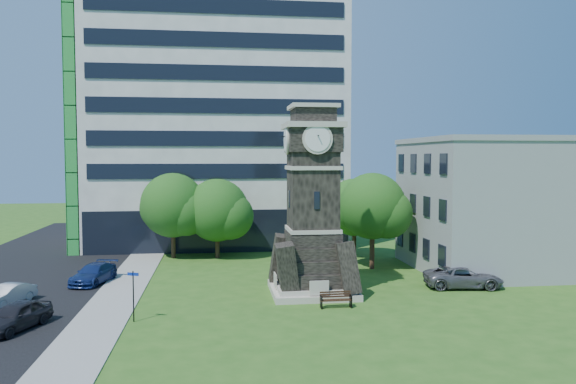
{
  "coord_description": "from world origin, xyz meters",
  "views": [
    {
      "loc": [
        -3.15,
        -33.72,
        8.85
      ],
      "look_at": [
        2.18,
        8.21,
        6.26
      ],
      "focal_mm": 35.0,
      "sensor_mm": 36.0,
      "label": 1
    }
  ],
  "objects": [
    {
      "name": "office_low",
      "position": [
        19.97,
        8.0,
        5.21
      ],
      "size": [
        15.2,
        12.2,
        10.4
      ],
      "color": "gray",
      "rests_on": "ground"
    },
    {
      "name": "car_street_south",
      "position": [
        -13.47,
        -3.82,
        0.72
      ],
      "size": [
        3.13,
        4.57,
        1.45
      ],
      "primitive_type": "imported",
      "rotation": [
        0.0,
        0.0,
        -0.37
      ],
      "color": "black",
      "rests_on": "ground"
    },
    {
      "name": "tree_ne",
      "position": [
        9.01,
        14.66,
        4.28
      ],
      "size": [
        5.6,
        5.09,
        7.01
      ],
      "rotation": [
        0.0,
        0.0,
        0.29
      ],
      "color": "#332114",
      "rests_on": "ground"
    },
    {
      "name": "office_tall",
      "position": [
        -3.2,
        25.84,
        14.22
      ],
      "size": [
        26.2,
        15.11,
        28.6
      ],
      "color": "white",
      "rests_on": "ground"
    },
    {
      "name": "car_street_north",
      "position": [
        -11.84,
        6.78,
        0.67
      ],
      "size": [
        3.04,
        4.97,
        1.35
      ],
      "primitive_type": "imported",
      "rotation": [
        0.0,
        0.0,
        -0.27
      ],
      "color": "navy",
      "rests_on": "ground"
    },
    {
      "name": "tree_nc",
      "position": [
        -3.08,
        15.73,
        4.07
      ],
      "size": [
        6.08,
        5.52,
        7.01
      ],
      "rotation": [
        0.0,
        0.0,
        -0.24
      ],
      "color": "#332114",
      "rests_on": "ground"
    },
    {
      "name": "park_bench",
      "position": [
        3.76,
        -1.7,
        0.51
      ],
      "size": [
        1.88,
        0.5,
        0.97
      ],
      "rotation": [
        0.0,
        0.0,
        0.02
      ],
      "color": "black",
      "rests_on": "ground"
    },
    {
      "name": "ground",
      "position": [
        0.0,
        0.0,
        0.0
      ],
      "size": [
        160.0,
        160.0,
        0.0
      ],
      "primitive_type": "plane",
      "color": "#2B5819",
      "rests_on": "ground"
    },
    {
      "name": "sidewalk",
      "position": [
        -9.5,
        5.0,
        0.03
      ],
      "size": [
        3.0,
        70.0,
        0.06
      ],
      "primitive_type": "cube",
      "color": "gray",
      "rests_on": "ground"
    },
    {
      "name": "tree_nw",
      "position": [
        -6.93,
        16.2,
        4.49
      ],
      "size": [
        6.24,
        5.67,
        7.52
      ],
      "rotation": [
        0.0,
        0.0,
        -0.13
      ],
      "color": "#332114",
      "rests_on": "ground"
    },
    {
      "name": "tree_east",
      "position": [
        9.15,
        9.36,
        4.82
      ],
      "size": [
        5.81,
        5.28,
        7.66
      ],
      "rotation": [
        0.0,
        0.0,
        0.32
      ],
      "color": "#332114",
      "rests_on": "ground"
    },
    {
      "name": "clock_tower",
      "position": [
        3.0,
        2.0,
        5.28
      ],
      "size": [
        5.4,
        5.4,
        12.22
      ],
      "color": "beige",
      "rests_on": "ground"
    },
    {
      "name": "street_sign",
      "position": [
        -7.66,
        -3.15,
        1.73
      ],
      "size": [
        0.66,
        0.07,
        2.77
      ],
      "rotation": [
        0.0,
        0.0,
        -0.41
      ],
      "color": "black",
      "rests_on": "ground"
    },
    {
      "name": "car_east_lot",
      "position": [
        13.44,
        2.2,
        0.73
      ],
      "size": [
        5.49,
        3.06,
        1.45
      ],
      "primitive_type": "imported",
      "rotation": [
        0.0,
        0.0,
        1.44
      ],
      "color": "#56565B",
      "rests_on": "ground"
    },
    {
      "name": "car_street_mid",
      "position": [
        -15.7,
        1.44,
        0.6
      ],
      "size": [
        2.58,
        3.87,
        1.21
      ],
      "primitive_type": "imported",
      "rotation": [
        0.0,
        0.0,
        -0.39
      ],
      "color": "#A3A5AA",
      "rests_on": "ground"
    }
  ]
}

